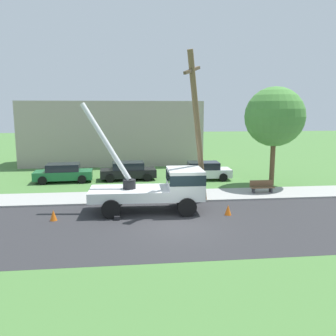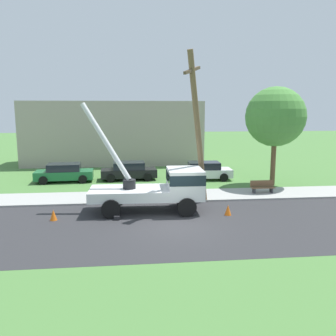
# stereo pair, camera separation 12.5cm
# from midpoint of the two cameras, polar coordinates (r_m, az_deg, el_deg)

# --- Properties ---
(ground_plane) EXTENTS (120.00, 120.00, 0.00)m
(ground_plane) POSITION_cam_midpoint_polar(r_m,az_deg,el_deg) (29.01, -2.02, -1.67)
(ground_plane) COLOR #477538
(road_asphalt) EXTENTS (80.00, 8.46, 0.01)m
(road_asphalt) POSITION_cam_midpoint_polar(r_m,az_deg,el_deg) (17.45, 1.11, -9.23)
(road_asphalt) COLOR #2B2B2D
(road_asphalt) RESTS_ON ground
(sidewalk_strip) EXTENTS (80.00, 3.05, 0.10)m
(sidewalk_strip) POSITION_cam_midpoint_polar(r_m,az_deg,el_deg) (22.93, -0.80, -4.54)
(sidewalk_strip) COLOR #9E9E99
(sidewalk_strip) RESTS_ON ground
(utility_truck) EXTENTS (6.76, 3.21, 5.98)m
(utility_truck) POSITION_cam_midpoint_polar(r_m,az_deg,el_deg) (19.54, -1.21, -2.92)
(utility_truck) COLOR silver
(utility_truck) RESTS_ON ground
(leaning_utility_pole) EXTENTS (1.97, 2.59, 8.80)m
(leaning_utility_pole) POSITION_cam_midpoint_polar(r_m,az_deg,el_deg) (20.28, 4.63, 6.38)
(leaning_utility_pole) COLOR brown
(leaning_utility_pole) RESTS_ON ground
(traffic_cone_ahead) EXTENTS (0.36, 0.36, 0.56)m
(traffic_cone_ahead) POSITION_cam_midpoint_polar(r_m,az_deg,el_deg) (19.26, 9.49, -6.70)
(traffic_cone_ahead) COLOR orange
(traffic_cone_ahead) RESTS_ON ground
(traffic_cone_behind) EXTENTS (0.36, 0.36, 0.56)m
(traffic_cone_behind) POSITION_cam_midpoint_polar(r_m,az_deg,el_deg) (19.01, -18.22, -7.26)
(traffic_cone_behind) COLOR orange
(traffic_cone_behind) RESTS_ON ground
(parked_sedan_green) EXTENTS (4.49, 2.18, 1.42)m
(parked_sedan_green) POSITION_cam_midpoint_polar(r_m,az_deg,el_deg) (28.68, -16.65, -0.75)
(parked_sedan_green) COLOR #1E6638
(parked_sedan_green) RESTS_ON ground
(parked_sedan_black) EXTENTS (4.48, 2.15, 1.42)m
(parked_sedan_black) POSITION_cam_midpoint_polar(r_m,az_deg,el_deg) (28.53, -6.59, -0.46)
(parked_sedan_black) COLOR black
(parked_sedan_black) RESTS_ON ground
(parked_sedan_white) EXTENTS (4.48, 2.16, 1.42)m
(parked_sedan_white) POSITION_cam_midpoint_polar(r_m,az_deg,el_deg) (28.55, 5.58, -0.43)
(parked_sedan_white) COLOR silver
(parked_sedan_white) RESTS_ON ground
(park_bench) EXTENTS (1.60, 0.45, 0.90)m
(park_bench) POSITION_cam_midpoint_polar(r_m,az_deg,el_deg) (24.43, 14.79, -2.99)
(park_bench) COLOR brown
(park_bench) RESTS_ON ground
(roadside_tree_near) EXTENTS (4.33, 4.33, 7.24)m
(roadside_tree_near) POSITION_cam_midpoint_polar(r_m,az_deg,el_deg) (27.01, 16.71, 7.91)
(roadside_tree_near) COLOR brown
(roadside_tree_near) RESTS_ON ground
(lowrise_building_backdrop) EXTENTS (18.00, 6.00, 6.40)m
(lowrise_building_backdrop) POSITION_cam_midpoint_polar(r_m,az_deg,el_deg) (37.60, -8.95, 5.69)
(lowrise_building_backdrop) COLOR #A5998C
(lowrise_building_backdrop) RESTS_ON ground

